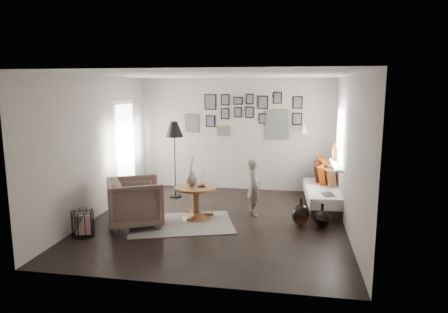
% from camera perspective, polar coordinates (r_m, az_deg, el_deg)
% --- Properties ---
extents(ground, '(4.80, 4.80, 0.00)m').
position_cam_1_polar(ground, '(7.32, -1.07, -9.17)').
color(ground, black).
rests_on(ground, ground).
extents(wall_back, '(4.50, 0.00, 4.50)m').
position_cam_1_polar(wall_back, '(9.35, 1.71, 3.18)').
color(wall_back, gray).
rests_on(wall_back, ground).
extents(wall_front, '(4.50, 0.00, 4.50)m').
position_cam_1_polar(wall_front, '(4.71, -6.70, -3.52)').
color(wall_front, gray).
rests_on(wall_front, ground).
extents(wall_left, '(0.00, 4.80, 4.80)m').
position_cam_1_polar(wall_left, '(7.75, -17.67, 1.34)').
color(wall_left, gray).
rests_on(wall_left, ground).
extents(wall_right, '(0.00, 4.80, 4.80)m').
position_cam_1_polar(wall_right, '(6.94, 17.45, 0.40)').
color(wall_right, gray).
rests_on(wall_right, ground).
extents(ceiling, '(4.80, 4.80, 0.00)m').
position_cam_1_polar(ceiling, '(6.92, -1.14, 11.63)').
color(ceiling, white).
rests_on(ceiling, wall_back).
extents(door_left, '(0.00, 2.14, 2.14)m').
position_cam_1_polar(door_left, '(8.85, -13.93, 0.88)').
color(door_left, white).
rests_on(door_left, wall_left).
extents(window_right, '(0.15, 1.32, 1.30)m').
position_cam_1_polar(window_right, '(8.30, 15.64, -0.60)').
color(window_right, white).
rests_on(window_right, wall_right).
extents(gallery_wall, '(2.74, 0.03, 1.08)m').
position_cam_1_polar(gallery_wall, '(9.25, 3.48, 5.85)').
color(gallery_wall, olive).
rests_on(gallery_wall, wall_back).
extents(wall_sconce, '(0.18, 0.36, 0.16)m').
position_cam_1_polar(wall_sconce, '(8.97, 11.33, 3.76)').
color(wall_sconce, white).
rests_on(wall_sconce, wall_back).
extents(rug, '(2.07, 1.73, 0.01)m').
position_cam_1_polar(rug, '(7.19, -6.08, -9.54)').
color(rug, beige).
rests_on(rug, ground).
extents(pedestal_table, '(0.77, 0.77, 0.60)m').
position_cam_1_polar(pedestal_table, '(7.40, -4.03, -6.71)').
color(pedestal_table, brown).
rests_on(pedestal_table, ground).
extents(vase, '(0.22, 0.22, 0.55)m').
position_cam_1_polar(vase, '(7.31, -4.65, -2.92)').
color(vase, black).
rests_on(vase, pedestal_table).
extents(candles, '(0.13, 0.13, 0.29)m').
position_cam_1_polar(candles, '(7.25, -3.23, -3.25)').
color(candles, black).
rests_on(candles, pedestal_table).
extents(daybed, '(0.85, 1.85, 0.87)m').
position_cam_1_polar(daybed, '(8.40, 14.27, -5.03)').
color(daybed, black).
rests_on(daybed, ground).
extents(magazine_on_daybed, '(0.25, 0.30, 0.01)m').
position_cam_1_polar(magazine_on_daybed, '(7.75, 14.64, -5.26)').
color(magazine_on_daybed, black).
rests_on(magazine_on_daybed, daybed).
extents(armchair, '(1.22, 1.21, 0.83)m').
position_cam_1_polar(armchair, '(7.14, -12.54, -6.40)').
color(armchair, brown).
rests_on(armchair, ground).
extents(armchair_cushion, '(0.51, 0.51, 0.17)m').
position_cam_1_polar(armchair_cushion, '(7.16, -12.18, -5.81)').
color(armchair_cushion, beige).
rests_on(armchair_cushion, armchair).
extents(floor_lamp, '(0.39, 0.39, 1.67)m').
position_cam_1_polar(floor_lamp, '(8.66, -7.12, 3.49)').
color(floor_lamp, black).
rests_on(floor_lamp, ground).
extents(magazine_basket, '(0.44, 0.44, 0.42)m').
position_cam_1_polar(magazine_basket, '(6.95, -19.51, -8.99)').
color(magazine_basket, black).
rests_on(magazine_basket, ground).
extents(demijohn_large, '(0.32, 0.32, 0.48)m').
position_cam_1_polar(demijohn_large, '(7.18, 10.93, -8.17)').
color(demijohn_large, black).
rests_on(demijohn_large, ground).
extents(demijohn_small, '(0.28, 0.28, 0.44)m').
position_cam_1_polar(demijohn_small, '(7.08, 13.80, -8.69)').
color(demijohn_small, black).
rests_on(demijohn_small, ground).
extents(child, '(0.37, 0.45, 1.07)m').
position_cam_1_polar(child, '(7.54, 4.24, -4.39)').
color(child, '#6E6257').
rests_on(child, ground).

